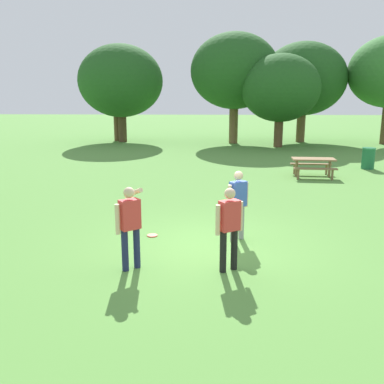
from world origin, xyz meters
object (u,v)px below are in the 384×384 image
object	(u,v)px
person_bystander	(229,224)
picnic_table_near	(313,163)
person_thrower	(130,222)
person_catcher	(238,201)
tree_slender_mid	(280,88)
tree_back_left	(304,79)
frisbee	(152,235)
tree_broad_center	(121,81)
trash_can_beside_table	(368,158)
tree_tall_left	(116,87)
tree_far_right	(235,71)

from	to	relation	value
person_bystander	picnic_table_near	bearing A→B (deg)	68.20
person_thrower	person_bystander	bearing A→B (deg)	-0.06
person_catcher	tree_slender_mid	world-z (taller)	tree_slender_mid
person_catcher	tree_back_left	bearing A→B (deg)	74.69
frisbee	tree_broad_center	world-z (taller)	tree_broad_center
person_thrower	tree_slender_mid	size ratio (longest dim) A/B	0.28
tree_slender_mid	person_thrower	bearing A→B (deg)	-106.63
frisbee	picnic_table_near	size ratio (longest dim) A/B	0.14
trash_can_beside_table	tree_slender_mid	xyz separation A→B (m)	(-2.84, 7.94, 3.17)
frisbee	tree_tall_left	bearing A→B (deg)	104.30
frisbee	picnic_table_near	xyz separation A→B (m)	(5.59, 7.65, 0.55)
person_catcher	tree_broad_center	xyz separation A→B (m)	(-6.85, 20.35, 3.23)
picnic_table_near	tree_broad_center	world-z (taller)	tree_broad_center
person_thrower	person_bystander	size ratio (longest dim) A/B	1.00
person_catcher	tree_far_right	bearing A→B (deg)	87.34
picnic_table_near	tree_far_right	world-z (taller)	tree_far_right
tree_slender_mid	picnic_table_near	bearing A→B (deg)	-90.65
picnic_table_near	tree_slender_mid	size ratio (longest dim) A/B	0.31
person_thrower	frisbee	distance (m)	2.18
person_bystander	frisbee	xyz separation A→B (m)	(-1.75, 1.96, -0.93)
person_thrower	picnic_table_near	bearing A→B (deg)	59.12
tree_back_left	tree_slender_mid	bearing A→B (deg)	-124.11
picnic_table_near	tree_broad_center	bearing A→B (deg)	129.78
person_bystander	tree_slender_mid	size ratio (longest dim) A/B	0.28
person_thrower	tree_slender_mid	distance (m)	20.64
tree_tall_left	tree_broad_center	bearing A→B (deg)	-52.65
picnic_table_near	tree_far_right	size ratio (longest dim) A/B	0.24
picnic_table_near	tree_slender_mid	world-z (taller)	tree_slender_mid
picnic_table_near	tree_broad_center	size ratio (longest dim) A/B	0.27
picnic_table_near	tree_slender_mid	bearing A→B (deg)	89.35
person_catcher	picnic_table_near	size ratio (longest dim) A/B	0.92
person_bystander	person_thrower	bearing A→B (deg)	179.94
tree_tall_left	person_thrower	bearing A→B (deg)	-77.25
tree_far_right	person_thrower	bearing A→B (deg)	-98.16
person_bystander	tree_broad_center	distance (m)	23.31
person_catcher	person_bystander	world-z (taller)	same
person_catcher	frisbee	world-z (taller)	person_catcher
frisbee	tree_far_right	distance (m)	20.43
tree_far_right	picnic_table_near	bearing A→B (deg)	-77.57
person_thrower	person_bystander	distance (m)	1.90
person_catcher	tree_broad_center	size ratio (longest dim) A/B	0.25
trash_can_beside_table	tree_broad_center	xyz separation A→B (m)	(-13.38, 10.46, 3.69)
tree_tall_left	tree_slender_mid	distance (m)	11.44
person_catcher	tree_tall_left	bearing A→B (deg)	109.25
frisbee	tree_far_right	size ratio (longest dim) A/B	0.03
frisbee	tree_broad_center	xyz separation A→B (m)	(-4.83, 20.16, 4.16)
trash_can_beside_table	tree_broad_center	size ratio (longest dim) A/B	0.14
person_catcher	person_bystander	xyz separation A→B (m)	(-0.27, -1.77, 0.00)
tree_broad_center	tree_far_right	size ratio (longest dim) A/B	0.91
picnic_table_near	trash_can_beside_table	size ratio (longest dim) A/B	1.86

